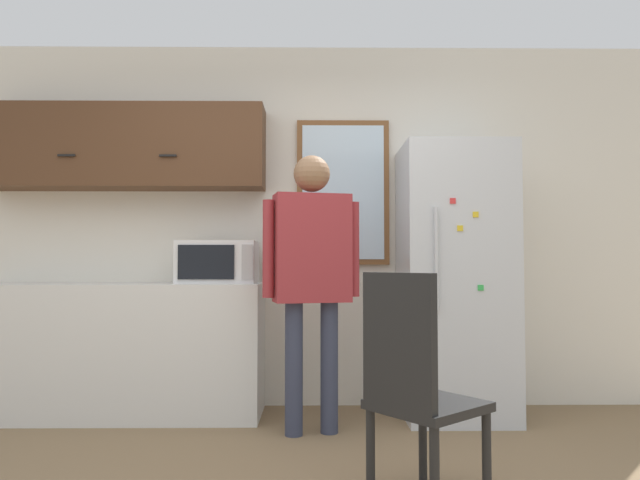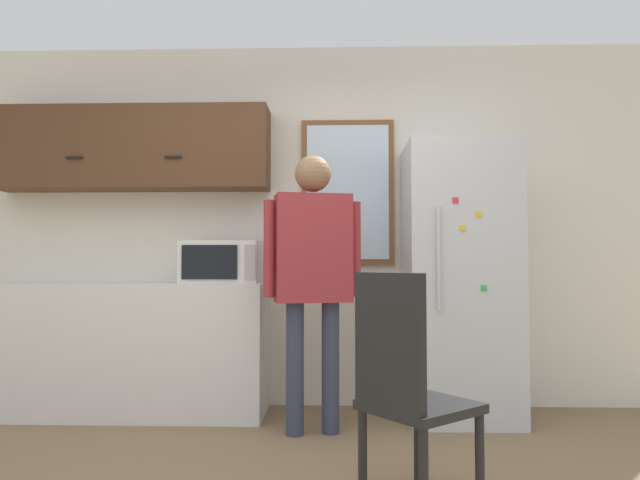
% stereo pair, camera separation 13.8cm
% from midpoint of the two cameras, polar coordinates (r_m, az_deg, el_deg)
% --- Properties ---
extents(back_wall, '(6.00, 0.06, 2.70)m').
position_cam_midpoint_polar(back_wall, '(4.32, -3.92, 1.57)').
color(back_wall, silver).
rests_on(back_wall, ground_plane).
extents(counter, '(2.02, 0.57, 0.92)m').
position_cam_midpoint_polar(counter, '(4.28, -20.62, -10.21)').
color(counter, silver).
rests_on(counter, ground_plane).
extents(upper_cabinets, '(2.02, 0.33, 0.60)m').
position_cam_midpoint_polar(upper_cabinets, '(4.45, -19.75, 8.70)').
color(upper_cabinets, '#51331E').
extents(microwave, '(0.53, 0.40, 0.29)m').
position_cam_midpoint_polar(microwave, '(4.04, -11.10, -2.19)').
color(microwave, white).
rests_on(microwave, counter).
extents(person, '(0.61, 0.32, 1.73)m').
position_cam_midpoint_polar(person, '(3.56, -1.94, -2.16)').
color(person, '#33384C').
rests_on(person, ground_plane).
extents(refrigerator, '(0.73, 0.68, 1.87)m').
position_cam_midpoint_polar(refrigerator, '(4.04, 12.38, -3.98)').
color(refrigerator, silver).
rests_on(refrigerator, ground_plane).
extents(chair, '(0.58, 0.58, 1.01)m').
position_cam_midpoint_polar(chair, '(2.52, 7.81, -13.99)').
color(chair, black).
rests_on(chair, ground_plane).
extents(window, '(0.69, 0.05, 1.09)m').
position_cam_midpoint_polar(window, '(4.30, 1.39, 4.79)').
color(window, brown).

